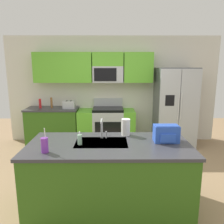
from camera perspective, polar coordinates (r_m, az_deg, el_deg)
ground_plane at (r=3.87m, az=0.40°, el=-17.28°), size 9.00×9.00×0.00m
kitchen_wall_unit at (r=5.49m, az=-1.40°, el=7.50°), size 5.20×0.43×2.60m
back_counter at (r=5.56m, az=-15.01°, el=-3.54°), size 1.23×0.63×0.90m
range_oven at (r=5.38m, az=-1.43°, el=-3.72°), size 1.36×0.61×1.10m
refrigerator at (r=5.42m, az=15.92°, el=1.17°), size 0.90×0.76×1.85m
island_counter at (r=3.06m, az=-0.78°, el=-16.07°), size 2.10×1.00×0.90m
toaster at (r=5.30m, az=-11.11°, el=1.89°), size 0.28×0.16×0.18m
pepper_mill at (r=5.44m, az=-15.40°, el=2.31°), size 0.05×0.05×0.25m
bottle_red at (r=5.50m, az=-18.13°, el=2.09°), size 0.06×0.06×0.22m
sink_faucet at (r=3.01m, az=-2.58°, el=-3.91°), size 0.09×0.21×0.28m
drink_cup_purple at (r=2.68m, az=-17.07°, el=-8.18°), size 0.08×0.08×0.30m
soap_dispenser at (r=2.85m, az=-8.37°, el=-7.05°), size 0.06×0.06×0.17m
paper_towel_roll at (r=3.18m, az=3.59°, el=-3.93°), size 0.12×0.12×0.24m
backpack at (r=3.00m, az=13.87°, el=-5.34°), size 0.32×0.22×0.23m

